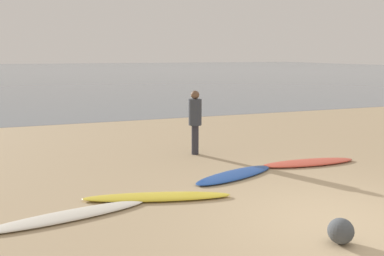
{
  "coord_description": "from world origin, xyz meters",
  "views": [
    {
      "loc": [
        -4.15,
        -4.73,
        2.48
      ],
      "look_at": [
        -0.41,
        5.24,
        0.6
      ],
      "focal_mm": 39.46,
      "sensor_mm": 36.0,
      "label": 1
    }
  ],
  "objects_px": {
    "surfboard_4": "(235,175)",
    "surfboard_5": "(309,162)",
    "beach_rock_far": "(341,231)",
    "surfboard_3": "(157,197)",
    "person_0": "(195,117)",
    "surfboard_2": "(67,216)"
  },
  "relations": [
    {
      "from": "surfboard_5",
      "to": "surfboard_2",
      "type": "bearing_deg",
      "value": -161.73
    },
    {
      "from": "surfboard_3",
      "to": "surfboard_2",
      "type": "bearing_deg",
      "value": -151.78
    },
    {
      "from": "surfboard_3",
      "to": "surfboard_5",
      "type": "xyz_separation_m",
      "value": [
        3.88,
        1.05,
        -0.0
      ]
    },
    {
      "from": "surfboard_4",
      "to": "surfboard_2",
      "type": "bearing_deg",
      "value": 177.39
    },
    {
      "from": "surfboard_2",
      "to": "person_0",
      "type": "xyz_separation_m",
      "value": [
        3.32,
        3.21,
        0.91
      ]
    },
    {
      "from": "surfboard_3",
      "to": "surfboard_4",
      "type": "distance_m",
      "value": 2.01
    },
    {
      "from": "surfboard_3",
      "to": "surfboard_4",
      "type": "bearing_deg",
      "value": 37.48
    },
    {
      "from": "surfboard_2",
      "to": "surfboard_3",
      "type": "bearing_deg",
      "value": 1.58
    },
    {
      "from": "surfboard_3",
      "to": "surfboard_5",
      "type": "bearing_deg",
      "value": 30.65
    },
    {
      "from": "surfboard_3",
      "to": "person_0",
      "type": "xyz_separation_m",
      "value": [
        1.8,
        2.86,
        0.9
      ]
    },
    {
      "from": "surfboard_4",
      "to": "surfboard_3",
      "type": "bearing_deg",
      "value": -178.56
    },
    {
      "from": "surfboard_2",
      "to": "person_0",
      "type": "height_order",
      "value": "person_0"
    },
    {
      "from": "surfboard_5",
      "to": "beach_rock_far",
      "type": "xyz_separation_m",
      "value": [
        -2.08,
        -3.57,
        0.13
      ]
    },
    {
      "from": "person_0",
      "to": "surfboard_2",
      "type": "bearing_deg",
      "value": 8.26
    },
    {
      "from": "surfboard_2",
      "to": "surfboard_5",
      "type": "height_order",
      "value": "surfboard_5"
    },
    {
      "from": "surfboard_2",
      "to": "surfboard_4",
      "type": "bearing_deg",
      "value": 6.79
    },
    {
      "from": "surfboard_4",
      "to": "person_0",
      "type": "height_order",
      "value": "person_0"
    },
    {
      "from": "surfboard_4",
      "to": "surfboard_5",
      "type": "distance_m",
      "value": 2.03
    },
    {
      "from": "person_0",
      "to": "beach_rock_far",
      "type": "distance_m",
      "value": 5.44
    },
    {
      "from": "person_0",
      "to": "beach_rock_far",
      "type": "height_order",
      "value": "person_0"
    },
    {
      "from": "surfboard_2",
      "to": "beach_rock_far",
      "type": "distance_m",
      "value": 3.98
    },
    {
      "from": "surfboard_3",
      "to": "surfboard_5",
      "type": "distance_m",
      "value": 4.02
    }
  ]
}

